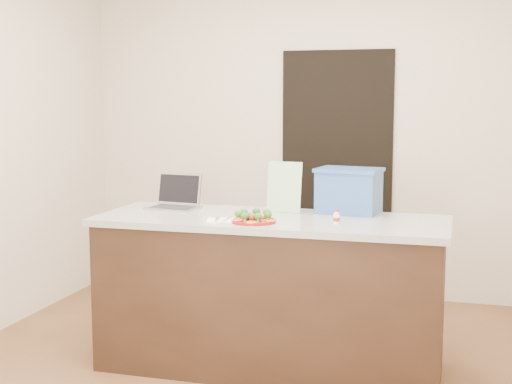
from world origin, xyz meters
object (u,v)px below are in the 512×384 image
(plate, at_px, (254,221))
(laptop, at_px, (176,199))
(chair, at_px, (342,250))
(napkin, at_px, (221,220))
(yogurt_bottle, at_px, (337,218))
(blue_box, at_px, (349,190))
(island, at_px, (271,293))

(plate, height_order, laptop, laptop)
(chair, bearing_deg, napkin, -138.08)
(laptop, bearing_deg, plate, -24.39)
(yogurt_bottle, xyz_separation_m, blue_box, (0.01, 0.40, 0.11))
(plate, relative_size, yogurt_bottle, 3.21)
(island, distance_m, chair, 0.95)
(laptop, bearing_deg, yogurt_bottle, -8.45)
(napkin, bearing_deg, chair, 64.13)
(blue_box, bearing_deg, laptop, -166.67)
(yogurt_bottle, distance_m, laptop, 1.13)
(yogurt_bottle, height_order, blue_box, blue_box)
(napkin, bearing_deg, laptop, 138.57)
(island, bearing_deg, napkin, -141.45)
(island, relative_size, plate, 8.13)
(napkin, xyz_separation_m, chair, (0.53, 1.09, -0.37))
(plate, xyz_separation_m, chair, (0.34, 1.09, -0.38))
(island, bearing_deg, yogurt_bottle, -14.99)
(napkin, height_order, laptop, laptop)
(napkin, xyz_separation_m, laptop, (-0.43, 0.38, 0.06))
(napkin, bearing_deg, island, 38.55)
(laptop, distance_m, chair, 1.27)
(yogurt_bottle, relative_size, blue_box, 0.19)
(yogurt_bottle, bearing_deg, laptop, 164.55)
(island, relative_size, chair, 2.12)
(napkin, height_order, chair, chair)
(laptop, relative_size, blue_box, 0.81)
(island, relative_size, napkin, 12.84)
(island, xyz_separation_m, laptop, (-0.68, 0.19, 0.52))
(blue_box, bearing_deg, chair, 110.09)
(yogurt_bottle, xyz_separation_m, laptop, (-1.09, 0.30, 0.03))
(blue_box, bearing_deg, island, -137.06)
(napkin, bearing_deg, plate, 0.14)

